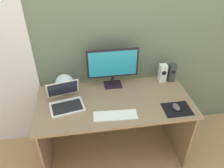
{
  "coord_description": "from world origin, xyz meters",
  "views": [
    {
      "loc": [
        -0.27,
        -1.59,
        2.08
      ],
      "look_at": [
        -0.03,
        -0.02,
        0.96
      ],
      "focal_mm": 35.15,
      "sensor_mm": 36.0,
      "label": 1
    }
  ],
  "objects_px": {
    "fishbowl": "(65,83)",
    "keyboard_external": "(115,115)",
    "mouse": "(176,107)",
    "speaker_right": "(172,72)",
    "laptop": "(66,101)",
    "monitor": "(113,66)",
    "speaker_near_monitor": "(163,73)"
  },
  "relations": [
    {
      "from": "speaker_right",
      "to": "mouse",
      "type": "distance_m",
      "value": 0.47
    },
    {
      "from": "speaker_near_monitor",
      "to": "keyboard_external",
      "type": "distance_m",
      "value": 0.75
    },
    {
      "from": "monitor",
      "to": "keyboard_external",
      "type": "distance_m",
      "value": 0.52
    },
    {
      "from": "speaker_right",
      "to": "laptop",
      "type": "bearing_deg",
      "value": -167.97
    },
    {
      "from": "fishbowl",
      "to": "mouse",
      "type": "relative_size",
      "value": 1.86
    },
    {
      "from": "speaker_near_monitor",
      "to": "keyboard_external",
      "type": "height_order",
      "value": "speaker_near_monitor"
    },
    {
      "from": "speaker_right",
      "to": "speaker_near_monitor",
      "type": "bearing_deg",
      "value": -179.98
    },
    {
      "from": "speaker_near_monitor",
      "to": "fishbowl",
      "type": "bearing_deg",
      "value": -179.15
    },
    {
      "from": "speaker_near_monitor",
      "to": "laptop",
      "type": "xyz_separation_m",
      "value": [
        -1.01,
        -0.24,
        -0.06
      ]
    },
    {
      "from": "fishbowl",
      "to": "speaker_near_monitor",
      "type": "bearing_deg",
      "value": 0.85
    },
    {
      "from": "speaker_near_monitor",
      "to": "fishbowl",
      "type": "xyz_separation_m",
      "value": [
        -1.01,
        -0.02,
        -0.01
      ]
    },
    {
      "from": "monitor",
      "to": "mouse",
      "type": "bearing_deg",
      "value": -41.79
    },
    {
      "from": "laptop",
      "to": "fishbowl",
      "type": "bearing_deg",
      "value": 91.76
    },
    {
      "from": "laptop",
      "to": "mouse",
      "type": "relative_size",
      "value": 3.52
    },
    {
      "from": "speaker_near_monitor",
      "to": "mouse",
      "type": "xyz_separation_m",
      "value": [
        -0.02,
        -0.45,
        -0.08
      ]
    },
    {
      "from": "speaker_near_monitor",
      "to": "speaker_right",
      "type": "bearing_deg",
      "value": 0.02
    },
    {
      "from": "monitor",
      "to": "speaker_right",
      "type": "xyz_separation_m",
      "value": [
        0.63,
        -0.0,
        -0.13
      ]
    },
    {
      "from": "monitor",
      "to": "mouse",
      "type": "distance_m",
      "value": 0.72
    },
    {
      "from": "speaker_near_monitor",
      "to": "laptop",
      "type": "bearing_deg",
      "value": -166.8
    },
    {
      "from": "speaker_right",
      "to": "fishbowl",
      "type": "distance_m",
      "value": 1.12
    },
    {
      "from": "speaker_right",
      "to": "mouse",
      "type": "height_order",
      "value": "speaker_right"
    },
    {
      "from": "laptop",
      "to": "monitor",
      "type": "bearing_deg",
      "value": 26.73
    },
    {
      "from": "speaker_near_monitor",
      "to": "mouse",
      "type": "bearing_deg",
      "value": -92.65
    },
    {
      "from": "speaker_right",
      "to": "laptop",
      "type": "distance_m",
      "value": 1.13
    },
    {
      "from": "keyboard_external",
      "to": "mouse",
      "type": "relative_size",
      "value": 3.82
    },
    {
      "from": "monitor",
      "to": "fishbowl",
      "type": "bearing_deg",
      "value": -177.74
    },
    {
      "from": "monitor",
      "to": "fishbowl",
      "type": "relative_size",
      "value": 2.74
    },
    {
      "from": "monitor",
      "to": "laptop",
      "type": "height_order",
      "value": "monitor"
    },
    {
      "from": "monitor",
      "to": "laptop",
      "type": "relative_size",
      "value": 1.45
    },
    {
      "from": "keyboard_external",
      "to": "mouse",
      "type": "bearing_deg",
      "value": 4.19
    },
    {
      "from": "speaker_right",
      "to": "speaker_near_monitor",
      "type": "height_order",
      "value": "same"
    },
    {
      "from": "fishbowl",
      "to": "keyboard_external",
      "type": "distance_m",
      "value": 0.63
    }
  ]
}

